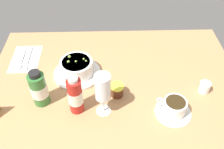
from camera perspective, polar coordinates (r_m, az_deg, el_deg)
The scene contains 9 objects.
ground_plane at distance 106.65cm, azimuth 0.70°, elevation -3.64°, with size 110.00×84.00×3.00cm, color #B27F51.
porridge_bowl at distance 109.77cm, azimuth -8.06°, elevation 1.43°, with size 20.78×20.78×8.44cm.
cutlery_setting at distance 125.61cm, azimuth -19.21°, elevation 3.37°, with size 13.27×19.59×0.90cm.
coffee_cup at distance 97.56cm, azimuth 14.00°, elevation -7.39°, with size 13.96×13.96×6.67cm.
creamer_jug at distance 109.47cm, azimuth 20.41°, elevation -2.68°, with size 4.73×5.10×5.29cm.
wine_glass at distance 88.10cm, azimuth -2.13°, elevation -3.26°, with size 5.80×5.80×18.87cm.
jam_jar at distance 101.02cm, azimuth 1.15°, elevation -3.60°, with size 5.46×5.46×5.40cm.
sauce_bottle_green at distance 99.14cm, azimuth -16.40°, elevation -3.19°, with size 6.52×6.52×16.18cm.
sauce_bottle_red at distance 93.11cm, azimuth -8.39°, elevation -4.81°, with size 5.55×5.55×17.20cm.
Camera 1 is at (3.41, 71.38, 77.67)cm, focal length 39.94 mm.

